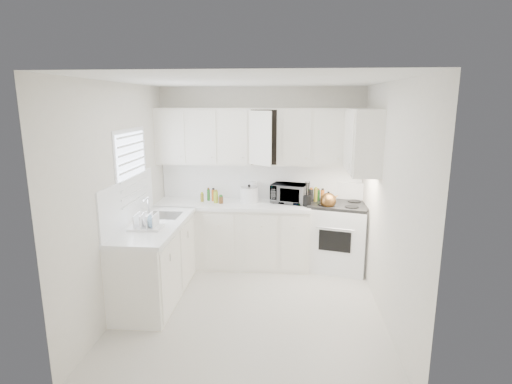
# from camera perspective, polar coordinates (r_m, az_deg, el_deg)

# --- Properties ---
(floor) EXTENTS (3.20, 3.20, 0.00)m
(floor) POSITION_cam_1_polar(r_m,az_deg,el_deg) (5.01, -0.69, -15.88)
(floor) COLOR silver
(floor) RESTS_ON ground
(ceiling) EXTENTS (3.20, 3.20, 0.00)m
(ceiling) POSITION_cam_1_polar(r_m,az_deg,el_deg) (4.41, -0.78, 15.32)
(ceiling) COLOR white
(ceiling) RESTS_ON ground
(wall_back) EXTENTS (3.00, 0.00, 3.00)m
(wall_back) POSITION_cam_1_polar(r_m,az_deg,el_deg) (6.10, 0.70, 2.29)
(wall_back) COLOR white
(wall_back) RESTS_ON ground
(wall_front) EXTENTS (3.00, 0.00, 3.00)m
(wall_front) POSITION_cam_1_polar(r_m,az_deg,el_deg) (3.02, -3.67, -8.53)
(wall_front) COLOR white
(wall_front) RESTS_ON ground
(wall_left) EXTENTS (0.00, 3.20, 3.20)m
(wall_left) POSITION_cam_1_polar(r_m,az_deg,el_deg) (4.91, -18.43, -0.88)
(wall_left) COLOR white
(wall_left) RESTS_ON ground
(wall_right) EXTENTS (0.00, 3.20, 3.20)m
(wall_right) POSITION_cam_1_polar(r_m,az_deg,el_deg) (4.65, 18.02, -1.60)
(wall_right) COLOR white
(wall_right) RESTS_ON ground
(window_blinds) EXTENTS (0.06, 0.96, 1.06)m
(window_blinds) POSITION_cam_1_polar(r_m,az_deg,el_deg) (5.17, -16.92, 2.70)
(window_blinds) COLOR white
(window_blinds) RESTS_ON wall_left
(lower_cabinets_back) EXTENTS (2.22, 0.60, 0.90)m
(lower_cabinets_back) POSITION_cam_1_polar(r_m,az_deg,el_deg) (6.06, -3.22, -6.10)
(lower_cabinets_back) COLOR white
(lower_cabinets_back) RESTS_ON floor
(lower_cabinets_left) EXTENTS (0.60, 1.60, 0.90)m
(lower_cabinets_left) POSITION_cam_1_polar(r_m,az_deg,el_deg) (5.24, -13.86, -9.53)
(lower_cabinets_left) COLOR white
(lower_cabinets_left) RESTS_ON floor
(countertop_back) EXTENTS (2.24, 0.64, 0.05)m
(countertop_back) POSITION_cam_1_polar(r_m,az_deg,el_deg) (5.92, -3.29, -1.77)
(countertop_back) COLOR white
(countertop_back) RESTS_ON lower_cabinets_back
(countertop_left) EXTENTS (0.64, 1.62, 0.05)m
(countertop_left) POSITION_cam_1_polar(r_m,az_deg,el_deg) (5.08, -14.03, -4.56)
(countertop_left) COLOR white
(countertop_left) RESTS_ON lower_cabinets_left
(backsplash_back) EXTENTS (2.98, 0.02, 0.55)m
(backsplash_back) POSITION_cam_1_polar(r_m,az_deg,el_deg) (6.10, 0.69, 1.58)
(backsplash_back) COLOR white
(backsplash_back) RESTS_ON wall_back
(backsplash_left) EXTENTS (0.02, 1.60, 0.55)m
(backsplash_left) POSITION_cam_1_polar(r_m,az_deg,el_deg) (5.11, -17.40, -1.19)
(backsplash_left) COLOR white
(backsplash_left) RESTS_ON wall_left
(upper_cabinets_back) EXTENTS (3.00, 0.33, 0.80)m
(upper_cabinets_back) POSITION_cam_1_polar(r_m,az_deg,el_deg) (5.91, 0.59, 3.91)
(upper_cabinets_back) COLOR white
(upper_cabinets_back) RESTS_ON wall_back
(upper_cabinets_right) EXTENTS (0.33, 0.90, 0.80)m
(upper_cabinets_right) POSITION_cam_1_polar(r_m,az_deg,el_deg) (5.36, 14.49, 2.63)
(upper_cabinets_right) COLOR white
(upper_cabinets_right) RESTS_ON wall_right
(sink) EXTENTS (0.42, 0.38, 0.30)m
(sink) POSITION_cam_1_polar(r_m,az_deg,el_deg) (5.36, -12.93, -2.00)
(sink) COLOR gray
(sink) RESTS_ON countertop_left
(stove) EXTENTS (0.95, 0.85, 1.25)m
(stove) POSITION_cam_1_polar(r_m,az_deg,el_deg) (5.99, 11.51, -4.83)
(stove) COLOR white
(stove) RESTS_ON floor
(tea_kettle) EXTENTS (0.34, 0.31, 0.25)m
(tea_kettle) POSITION_cam_1_polar(r_m,az_deg,el_deg) (5.70, 10.09, -1.03)
(tea_kettle) COLOR brown
(tea_kettle) RESTS_ON stove
(frying_pan) EXTENTS (0.35, 0.51, 0.04)m
(frying_pan) POSITION_cam_1_polar(r_m,az_deg,el_deg) (6.08, 13.17, -1.30)
(frying_pan) COLOR black
(frying_pan) RESTS_ON stove
(microwave) EXTENTS (0.55, 0.40, 0.34)m
(microwave) POSITION_cam_1_polar(r_m,az_deg,el_deg) (5.91, 4.69, 0.12)
(microwave) COLOR gray
(microwave) RESTS_ON countertop_back
(rice_cooker) EXTENTS (0.29, 0.29, 0.26)m
(rice_cooker) POSITION_cam_1_polar(r_m,az_deg,el_deg) (5.93, -0.96, -0.18)
(rice_cooker) COLOR white
(rice_cooker) RESTS_ON countertop_back
(paper_towel) EXTENTS (0.12, 0.12, 0.27)m
(paper_towel) POSITION_cam_1_polar(r_m,az_deg,el_deg) (6.07, -0.40, 0.17)
(paper_towel) COLOR white
(paper_towel) RESTS_ON countertop_back
(utensil_crock) EXTENTS (0.12, 0.12, 0.37)m
(utensil_crock) POSITION_cam_1_polar(r_m,az_deg,el_deg) (5.72, 7.21, -0.21)
(utensil_crock) COLOR black
(utensil_crock) RESTS_ON countertop_back
(dish_rack) EXTENTS (0.38, 0.29, 0.20)m
(dish_rack) POSITION_cam_1_polar(r_m,az_deg,el_deg) (4.87, -15.23, -3.83)
(dish_rack) COLOR white
(dish_rack) RESTS_ON countertop_left
(spice_left_0) EXTENTS (0.06, 0.06, 0.13)m
(spice_left_0) POSITION_cam_1_polar(r_m,az_deg,el_deg) (6.10, -7.41, -0.55)
(spice_left_0) COLOR olive
(spice_left_0) RESTS_ON countertop_back
(spice_left_1) EXTENTS (0.06, 0.06, 0.13)m
(spice_left_1) POSITION_cam_1_polar(r_m,az_deg,el_deg) (6.00, -6.89, -0.76)
(spice_left_1) COLOR #256C24
(spice_left_1) RESTS_ON countertop_back
(spice_left_2) EXTENTS (0.06, 0.06, 0.13)m
(spice_left_2) POSITION_cam_1_polar(r_m,az_deg,el_deg) (6.07, -6.03, -0.58)
(spice_left_2) COLOR #CA5D1A
(spice_left_2) RESTS_ON countertop_back
(spice_left_3) EXTENTS (0.06, 0.06, 0.13)m
(spice_left_3) POSITION_cam_1_polar(r_m,az_deg,el_deg) (5.97, -5.48, -0.79)
(spice_left_3) COLOR #A4B92B
(spice_left_3) RESTS_ON countertop_back
(spice_left_4) EXTENTS (0.06, 0.06, 0.13)m
(spice_left_4) POSITION_cam_1_polar(r_m,az_deg,el_deg) (6.05, -4.63, -0.61)
(spice_left_4) COLOR brown
(spice_left_4) RESTS_ON countertop_back
(sauce_right_0) EXTENTS (0.06, 0.06, 0.19)m
(sauce_right_0) POSITION_cam_1_polar(r_m,az_deg,el_deg) (6.00, 6.13, -0.44)
(sauce_right_0) COLOR #CA5D1A
(sauce_right_0) RESTS_ON countertop_back
(sauce_right_1) EXTENTS (0.06, 0.06, 0.19)m
(sauce_right_1) POSITION_cam_1_polar(r_m,az_deg,el_deg) (5.95, 6.68, -0.58)
(sauce_right_1) COLOR #A4B92B
(sauce_right_1) RESTS_ON countertop_back
(sauce_right_2) EXTENTS (0.06, 0.06, 0.19)m
(sauce_right_2) POSITION_cam_1_polar(r_m,az_deg,el_deg) (6.01, 7.18, -0.46)
(sauce_right_2) COLOR brown
(sauce_right_2) RESTS_ON countertop_back
(sauce_right_3) EXTENTS (0.06, 0.06, 0.19)m
(sauce_right_3) POSITION_cam_1_polar(r_m,az_deg,el_deg) (5.95, 7.73, -0.60)
(sauce_right_3) COLOR black
(sauce_right_3) RESTS_ON countertop_back
(sauce_right_4) EXTENTS (0.06, 0.06, 0.19)m
(sauce_right_4) POSITION_cam_1_polar(r_m,az_deg,el_deg) (6.01, 8.23, -0.48)
(sauce_right_4) COLOR olive
(sauce_right_4) RESTS_ON countertop_back
(sauce_right_5) EXTENTS (0.06, 0.06, 0.19)m
(sauce_right_5) POSITION_cam_1_polar(r_m,az_deg,el_deg) (5.96, 8.79, -0.62)
(sauce_right_5) COLOR #256C24
(sauce_right_5) RESTS_ON countertop_back
(sauce_right_6) EXTENTS (0.06, 0.06, 0.19)m
(sauce_right_6) POSITION_cam_1_polar(r_m,az_deg,el_deg) (6.02, 9.27, -0.50)
(sauce_right_6) COLOR #CA5D1A
(sauce_right_6) RESTS_ON countertop_back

